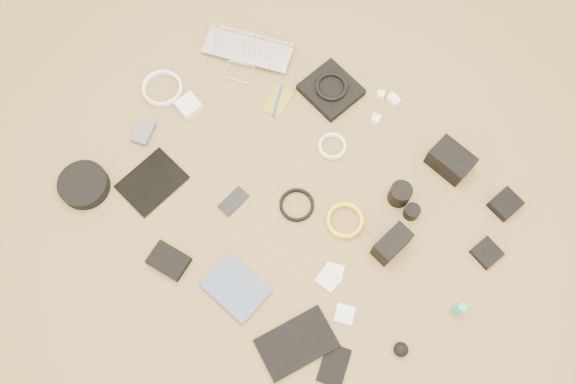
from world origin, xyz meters
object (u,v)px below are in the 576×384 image
Objects in this scene: laptop at (244,60)px; dslr_camera at (451,160)px; paperback at (220,305)px; phone at (233,201)px; headphone_case at (84,185)px; tablet at (152,182)px.

laptop is 2.34× the size of dslr_camera.
dslr_camera is at bearing -16.21° from paperback.
dslr_camera is 0.95m from paperback.
dslr_camera is (0.86, 0.12, 0.03)m from laptop.
phone is 0.53m from headphone_case.
laptop is 3.22× the size of phone.
dslr_camera is at bearing 42.06° from headphone_case.
headphone_case reaches higher than tablet.
tablet is at bearing -105.26° from laptop.
headphone_case is (-0.97, -0.87, -0.02)m from dslr_camera.
paperback is at bearing -51.98° from phone.
laptop is 1.97× the size of headphone_case.
phone is (-0.52, -0.59, -0.04)m from dslr_camera.
headphone_case is (-0.17, -0.16, 0.02)m from tablet.
headphone_case is at bearing -132.29° from dslr_camera.
paperback is (0.54, -0.77, -0.00)m from laptop.
paperback is at bearing -14.54° from tablet.
tablet is 0.30m from phone.
laptop reaches higher than tablet.
paperback is at bearing -76.52° from laptop.
laptop is at bearing -166.36° from dslr_camera.
dslr_camera reaches higher than paperback.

